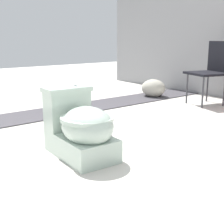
% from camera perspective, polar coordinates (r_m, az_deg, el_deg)
% --- Properties ---
extents(ground_plane, '(14.00, 14.00, 0.00)m').
position_cam_1_polar(ground_plane, '(2.64, -5.41, -6.16)').
color(ground_plane, beige).
extents(gravel_strip, '(0.56, 8.00, 0.01)m').
position_cam_1_polar(gravel_strip, '(3.87, -8.88, 0.24)').
color(gravel_strip, '#423F44').
rests_on(gravel_strip, ground).
extents(toilet, '(0.65, 0.41, 0.52)m').
position_cam_1_polar(toilet, '(2.35, -5.70, -2.96)').
color(toilet, '#B2C6B7').
rests_on(toilet, ground).
extents(folding_chair_left, '(0.55, 0.55, 0.83)m').
position_cam_1_polar(folding_chair_left, '(4.38, 17.98, 7.99)').
color(folding_chair_left, black).
rests_on(folding_chair_left, ground).
extents(boulder_near, '(0.45, 0.42, 0.27)m').
position_cam_1_polar(boulder_near, '(4.77, 7.58, 4.35)').
color(boulder_near, '#ADA899').
rests_on(boulder_near, ground).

